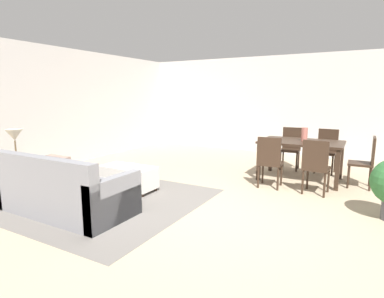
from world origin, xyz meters
name	(u,v)px	position (x,y,z in m)	size (l,w,h in m)	color
ground_plane	(220,213)	(0.00, 0.00, 0.00)	(10.80, 10.80, 0.00)	tan
wall_back	(296,105)	(0.00, 5.00, 1.35)	(9.00, 0.12, 2.70)	beige
wall_left	(41,108)	(-4.50, 0.50, 1.35)	(0.12, 11.00, 2.70)	beige
area_rug	(102,199)	(-1.87, -0.41, 0.00)	(3.00, 2.80, 0.01)	slate
couch	(64,192)	(-1.91, -1.05, 0.29)	(1.93, 0.92, 0.86)	gray
ottoman_table	(129,177)	(-1.82, 0.19, 0.24)	(0.97, 0.47, 0.42)	silver
side_table	(18,169)	(-3.18, -0.92, 0.45)	(0.40, 0.40, 0.57)	olive
table_lamp	(14,136)	(-3.18, -0.92, 0.98)	(0.26, 0.26, 0.53)	brown
dining_table	(301,146)	(0.64, 2.36, 0.67)	(1.50, 0.99, 0.76)	#332319
dining_chair_near_left	(270,159)	(0.27, 1.51, 0.52)	(0.42, 0.42, 0.92)	#332319
dining_chair_near_right	(316,164)	(1.03, 1.50, 0.52)	(0.43, 0.43, 0.92)	#332319
dining_chair_far_left	(291,146)	(0.28, 3.21, 0.52)	(0.42, 0.42, 0.92)	#332319
dining_chair_far_right	(327,148)	(1.01, 3.24, 0.52)	(0.42, 0.42, 0.92)	#332319
dining_chair_head_east	(366,159)	(1.75, 2.34, 0.52)	(0.40, 0.40, 0.92)	#332319
vase_centerpiece	(304,134)	(0.68, 2.40, 0.89)	(0.12, 0.12, 0.26)	#B26659
book_on_ottoman	(125,164)	(-1.91, 0.22, 0.44)	(0.26, 0.20, 0.03)	silver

